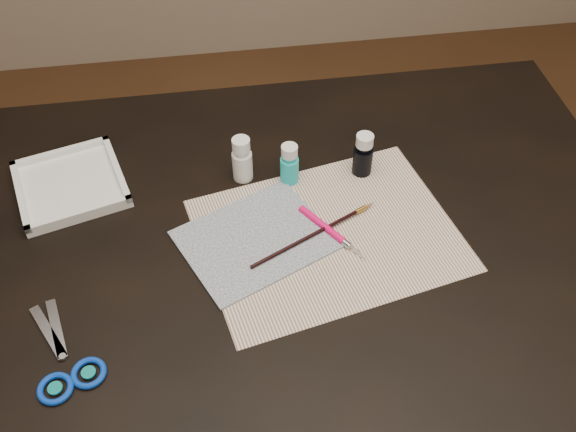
{
  "coord_description": "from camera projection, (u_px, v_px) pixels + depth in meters",
  "views": [
    {
      "loc": [
        -0.11,
        -0.73,
        1.61
      ],
      "look_at": [
        0.0,
        0.0,
        0.8
      ],
      "focal_mm": 40.0,
      "sensor_mm": 36.0,
      "label": 1
    }
  ],
  "objects": [
    {
      "name": "palette_tray",
      "position": [
        70.0,
        184.0,
        1.21
      ],
      "size": [
        0.24,
        0.24,
        0.02
      ],
      "primitive_type": "cube",
      "rotation": [
        0.0,
        0.0,
        0.27
      ],
      "color": "white",
      "rests_on": "table"
    },
    {
      "name": "table",
      "position": [
        288.0,
        346.0,
        1.41
      ],
      "size": [
        1.3,
        0.9,
        0.75
      ],
      "primitive_type": "cube",
      "color": "black",
      "rests_on": "ground"
    },
    {
      "name": "paint_bottle_navy",
      "position": [
        363.0,
        154.0,
        1.21
      ],
      "size": [
        0.05,
        0.05,
        0.09
      ],
      "primitive_type": "cylinder",
      "rotation": [
        0.0,
        0.0,
        0.4
      ],
      "color": "black",
      "rests_on": "table"
    },
    {
      "name": "craft_knife",
      "position": [
        332.0,
        233.0,
        1.13
      ],
      "size": [
        0.1,
        0.14,
        0.01
      ],
      "primitive_type": null,
      "rotation": [
        0.0,
        0.0,
        -0.98
      ],
      "color": "#EE0B5F",
      "rests_on": "paper"
    },
    {
      "name": "paint_bottle_cyan",
      "position": [
        289.0,
        164.0,
        1.2
      ],
      "size": [
        0.04,
        0.04,
        0.09
      ],
      "primitive_type": "cylinder",
      "rotation": [
        0.0,
        0.0,
        0.27
      ],
      "color": "#1DC1C7",
      "rests_on": "table"
    },
    {
      "name": "paintbrush",
      "position": [
        316.0,
        233.0,
        1.13
      ],
      "size": [
        0.25,
        0.12,
        0.01
      ],
      "primitive_type": null,
      "rotation": [
        0.0,
        0.0,
        0.45
      ],
      "color": "black",
      "rests_on": "canvas"
    },
    {
      "name": "paper",
      "position": [
        328.0,
        235.0,
        1.13
      ],
      "size": [
        0.5,
        0.42,
        0.0
      ],
      "primitive_type": "cube",
      "rotation": [
        0.0,
        0.0,
        0.2
      ],
      "color": "silver",
      "rests_on": "table"
    },
    {
      "name": "ground",
      "position": [
        288.0,
        423.0,
        1.7
      ],
      "size": [
        3.5,
        3.5,
        0.02
      ],
      "primitive_type": "cube",
      "color": "#422614",
      "rests_on": "ground"
    },
    {
      "name": "canvas",
      "position": [
        255.0,
        239.0,
        1.12
      ],
      "size": [
        0.3,
        0.28,
        0.0
      ],
      "primitive_type": "cube",
      "rotation": [
        0.0,
        0.0,
        0.42
      ],
      "color": "#101F3A",
      "rests_on": "paper"
    },
    {
      "name": "scissors",
      "position": [
        54.0,
        350.0,
        0.97
      ],
      "size": [
        0.19,
        0.23,
        0.01
      ],
      "primitive_type": null,
      "rotation": [
        0.0,
        0.0,
        2.07
      ],
      "color": "silver",
      "rests_on": "table"
    },
    {
      "name": "paint_bottle_white",
      "position": [
        242.0,
        159.0,
        1.2
      ],
      "size": [
        0.05,
        0.05,
        0.09
      ],
      "primitive_type": "cylinder",
      "rotation": [
        0.0,
        0.0,
        0.24
      ],
      "color": "silver",
      "rests_on": "table"
    }
  ]
}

